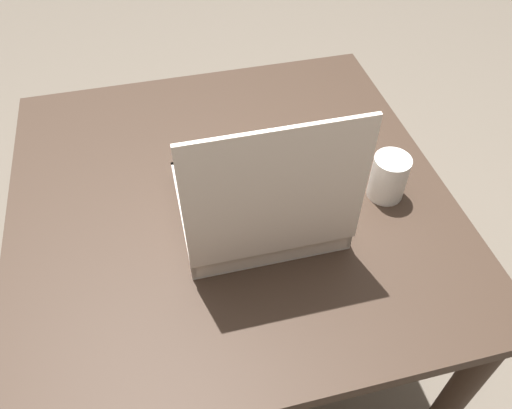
# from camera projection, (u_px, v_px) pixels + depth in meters

# --- Properties ---
(ground_plane) EXTENTS (8.00, 8.00, 0.00)m
(ground_plane) POSITION_uv_depth(u_px,v_px,m) (239.00, 354.00, 1.62)
(ground_plane) COLOR #6B6054
(dining_table) EXTENTS (0.91, 0.92, 0.76)m
(dining_table) POSITION_uv_depth(u_px,v_px,m) (232.00, 228.00, 1.14)
(dining_table) COLOR #38281E
(dining_table) RESTS_ON ground_plane
(donut_box) EXTENTS (0.30, 0.28, 0.33)m
(donut_box) POSITION_uv_depth(u_px,v_px,m) (261.00, 205.00, 0.94)
(donut_box) COLOR silver
(donut_box) RESTS_ON dining_table
(coffee_mug) EXTENTS (0.08, 0.08, 0.10)m
(coffee_mug) POSITION_uv_depth(u_px,v_px,m) (389.00, 176.00, 1.02)
(coffee_mug) COLOR white
(coffee_mug) RESTS_ON dining_table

